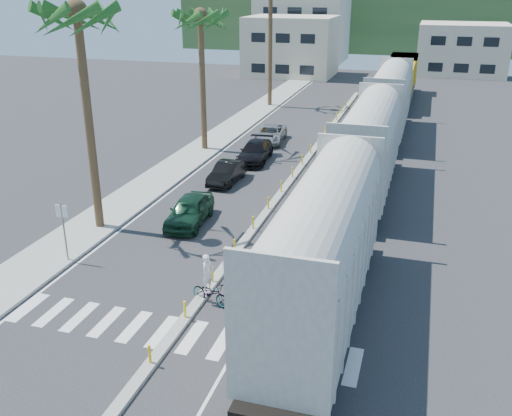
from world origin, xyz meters
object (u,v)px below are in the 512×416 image
(car_lead, at_px, (190,210))
(car_second, at_px, (227,173))
(street_sign, at_px, (63,224))
(cyclist, at_px, (210,289))

(car_lead, bearing_deg, car_second, 88.26)
(car_lead, relative_size, car_second, 1.12)
(street_sign, xyz_separation_m, car_lead, (3.69, 5.98, -1.20))
(car_lead, xyz_separation_m, car_second, (-0.35, 7.10, -0.09))
(street_sign, xyz_separation_m, car_second, (3.34, 13.08, -1.29))
(street_sign, xyz_separation_m, cyclist, (7.78, -1.52, -1.28))
(street_sign, height_order, cyclist, street_sign)
(car_lead, height_order, car_second, car_lead)
(street_sign, distance_m, car_lead, 7.13)
(car_second, distance_m, cyclist, 15.26)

